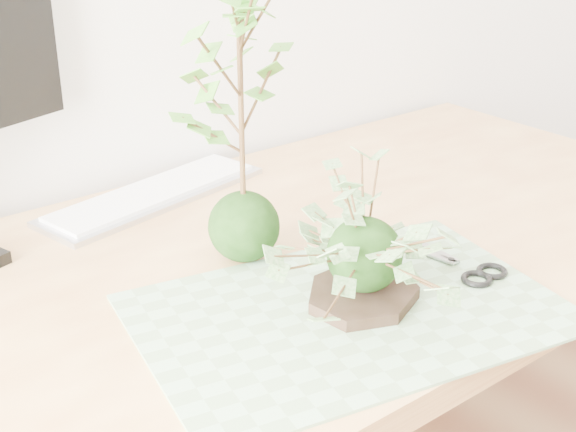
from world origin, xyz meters
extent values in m
cube|color=tan|center=(0.00, 1.23, 0.72)|extent=(1.60, 0.70, 0.04)
cube|color=tan|center=(0.74, 1.52, 0.35)|extent=(0.06, 0.06, 0.70)
cube|color=#6C8D62|center=(0.02, 1.05, 0.74)|extent=(0.56, 0.43, 0.00)
cylinder|color=black|center=(0.05, 1.06, 0.75)|extent=(0.22, 0.22, 0.01)
sphere|color=black|center=(0.05, 1.06, 0.81)|extent=(0.09, 0.09, 0.09)
sphere|color=black|center=(0.00, 1.24, 0.79)|extent=(0.10, 0.10, 0.10)
cylinder|color=#442C17|center=(0.00, 1.24, 0.93)|extent=(0.01, 0.01, 0.24)
cube|color=#AFAFB9|center=(0.01, 1.50, 0.74)|extent=(0.41, 0.19, 0.01)
cube|color=white|center=(0.01, 1.50, 0.75)|extent=(0.37, 0.16, 0.01)
cube|color=gray|center=(0.20, 1.09, 0.75)|extent=(0.03, 0.10, 0.00)
cube|color=gray|center=(0.22, 1.09, 0.75)|extent=(0.02, 0.10, 0.00)
torus|color=black|center=(0.19, 1.00, 0.75)|extent=(0.04, 0.04, 0.01)
torus|color=black|center=(0.23, 1.00, 0.75)|extent=(0.04, 0.04, 0.01)
camera|label=1|loc=(-0.55, 0.44, 1.24)|focal=50.00mm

